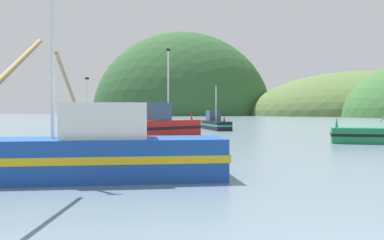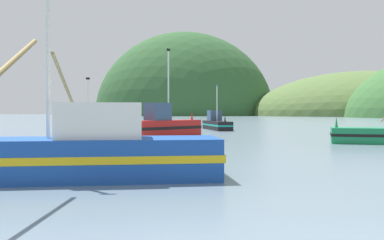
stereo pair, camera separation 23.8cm
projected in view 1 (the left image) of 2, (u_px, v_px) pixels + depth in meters
name	position (u px, v px, depth m)	size (l,w,h in m)	color
hill_mid_right	(181.00, 115.00, 226.04)	(95.87, 76.70, 89.36)	#2D562D
hill_far_center	(360.00, 116.00, 200.01)	(105.80, 84.64, 42.31)	#516B38
fishing_boat_teal	(95.00, 125.00, 39.81)	(6.49, 3.89, 5.28)	#147F84
fishing_boat_red	(165.00, 125.00, 33.69)	(5.20, 6.23, 7.15)	red
fishing_boat_black	(215.00, 124.00, 47.39)	(3.95, 7.92, 5.03)	black
fishing_boat_blue	(56.00, 154.00, 12.40)	(10.70, 14.18, 6.15)	#19479E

